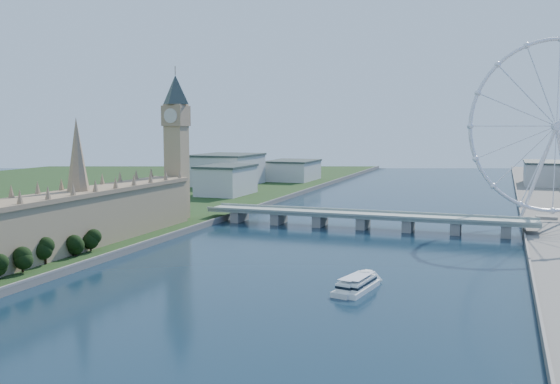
% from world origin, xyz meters
% --- Properties ---
extents(parliament_range, '(24.00, 200.00, 70.00)m').
position_xyz_m(parliament_range, '(-128.00, 170.00, 18.48)').
color(parliament_range, tan).
rests_on(parliament_range, ground).
extents(big_ben, '(20.02, 20.02, 110.00)m').
position_xyz_m(big_ben, '(-128.00, 278.00, 66.57)').
color(big_ben, tan).
rests_on(big_ben, ground).
extents(westminster_bridge, '(220.00, 22.00, 9.50)m').
position_xyz_m(westminster_bridge, '(0.00, 300.00, 6.63)').
color(westminster_bridge, gray).
rests_on(westminster_bridge, ground).
extents(london_eye, '(113.60, 39.12, 124.30)m').
position_xyz_m(london_eye, '(119.98, 355.08, 67.52)').
color(london_eye, silver).
rests_on(london_eye, ground).
extents(city_skyline, '(505.00, 280.00, 32.00)m').
position_xyz_m(city_skyline, '(39.22, 560.08, 16.96)').
color(city_skyline, beige).
rests_on(city_skyline, ground).
extents(tour_boat_near, '(12.85, 32.57, 7.02)m').
position_xyz_m(tour_boat_near, '(32.56, 142.03, 0.00)').
color(tour_boat_near, white).
rests_on(tour_boat_near, ground).
extents(tour_boat_far, '(15.41, 32.37, 6.94)m').
position_xyz_m(tour_boat_far, '(30.58, 141.29, 0.00)').
color(tour_boat_far, silver).
rests_on(tour_boat_far, ground).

